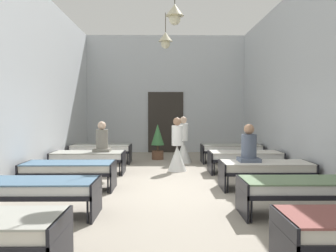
% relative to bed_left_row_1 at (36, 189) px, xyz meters
% --- Properties ---
extents(ground_plane, '(6.85, 13.99, 0.10)m').
position_rel_bed_left_row_1_xyz_m(ground_plane, '(2.07, 1.90, -0.49)').
color(ground_plane, '#9E9384').
extents(room_shell, '(6.65, 13.59, 4.64)m').
position_rel_bed_left_row_1_xyz_m(room_shell, '(2.07, 3.27, 1.89)').
color(room_shell, silver).
rests_on(room_shell, ground).
extents(bed_left_row_1, '(1.90, 0.84, 0.57)m').
position_rel_bed_left_row_1_xyz_m(bed_left_row_1, '(0.00, 0.00, 0.00)').
color(bed_left_row_1, black).
rests_on(bed_left_row_1, ground).
extents(bed_right_row_1, '(1.90, 0.84, 0.57)m').
position_rel_bed_left_row_1_xyz_m(bed_right_row_1, '(4.15, 0.00, 0.00)').
color(bed_right_row_1, black).
rests_on(bed_right_row_1, ground).
extents(bed_left_row_2, '(1.90, 0.84, 0.57)m').
position_rel_bed_left_row_1_xyz_m(bed_left_row_2, '(0.00, 1.90, 0.00)').
color(bed_left_row_2, black).
rests_on(bed_left_row_2, ground).
extents(bed_right_row_2, '(1.90, 0.84, 0.57)m').
position_rel_bed_left_row_1_xyz_m(bed_right_row_2, '(4.15, 1.90, 0.00)').
color(bed_right_row_2, black).
rests_on(bed_right_row_2, ground).
extents(bed_left_row_3, '(1.90, 0.84, 0.57)m').
position_rel_bed_left_row_1_xyz_m(bed_left_row_3, '(0.00, 3.80, 0.00)').
color(bed_left_row_3, black).
rests_on(bed_left_row_3, ground).
extents(bed_right_row_3, '(1.90, 0.84, 0.57)m').
position_rel_bed_left_row_1_xyz_m(bed_right_row_3, '(4.15, 3.80, 0.00)').
color(bed_right_row_3, black).
rests_on(bed_right_row_3, ground).
extents(bed_left_row_4, '(1.90, 0.84, 0.57)m').
position_rel_bed_left_row_1_xyz_m(bed_left_row_4, '(0.00, 5.70, 0.00)').
color(bed_left_row_4, black).
rests_on(bed_left_row_4, ground).
extents(bed_right_row_4, '(1.90, 0.84, 0.57)m').
position_rel_bed_left_row_1_xyz_m(bed_right_row_4, '(4.15, 5.70, 0.00)').
color(bed_right_row_4, black).
rests_on(bed_right_row_4, ground).
extents(nurse_near_aisle, '(0.52, 0.52, 1.49)m').
position_rel_bed_left_row_1_xyz_m(nurse_near_aisle, '(2.62, 5.72, 0.09)').
color(nurse_near_aisle, white).
rests_on(nurse_near_aisle, ground).
extents(nurse_mid_aisle, '(0.52, 0.52, 1.49)m').
position_rel_bed_left_row_1_xyz_m(nurse_mid_aisle, '(2.36, 4.17, 0.09)').
color(nurse_mid_aisle, white).
rests_on(nurse_mid_aisle, ground).
extents(patient_seated_primary, '(0.44, 0.44, 0.80)m').
position_rel_bed_left_row_1_xyz_m(patient_seated_primary, '(0.35, 3.88, 0.43)').
color(patient_seated_primary, slate).
rests_on(patient_seated_primary, bed_left_row_3).
extents(patient_seated_secondary, '(0.44, 0.44, 0.80)m').
position_rel_bed_left_row_1_xyz_m(patient_seated_secondary, '(3.80, 1.96, 0.43)').
color(patient_seated_secondary, '#515B70').
rests_on(patient_seated_secondary, bed_right_row_2).
extents(potted_plant, '(0.44, 0.44, 1.21)m').
position_rel_bed_left_row_1_xyz_m(potted_plant, '(1.79, 6.49, 0.24)').
color(potted_plant, brown).
rests_on(potted_plant, ground).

